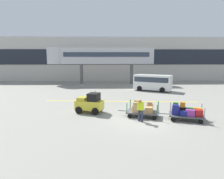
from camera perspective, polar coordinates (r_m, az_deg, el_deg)
The scene contains 10 objects.
ground_plane at distance 14.40m, azimuth 8.44°, elevation -8.53°, with size 120.00×120.00×0.00m, color gray.
apron_lead_line at distance 20.32m, azimuth 2.60°, elevation -3.33°, with size 15.21×0.20×0.01m, color yellow.
terminal_building at distance 39.60m, azimuth 2.17°, elevation 8.53°, with size 58.76×2.51×8.21m.
jet_bridge at distance 33.59m, azimuth -4.49°, elevation 9.32°, with size 17.18×3.00×5.95m.
baggage_tug at distance 16.08m, azimuth -6.23°, elevation -3.87°, with size 2.33×1.75×1.58m.
baggage_cart_lead at distance 15.09m, azimuth 8.52°, elevation -5.53°, with size 3.08×2.02×1.15m.
baggage_cart_middle at distance 15.02m, azimuth 20.10°, elevation -6.00°, with size 3.08×2.02×1.21m.
baggage_handler at distance 13.83m, azimuth 8.00°, elevation -5.51°, with size 0.53×0.55×1.56m.
shuttle_van at distance 27.27m, azimuth 11.36°, elevation 2.22°, with size 5.13×3.92×2.10m.
safety_cone_far at distance 23.93m, azimuth -4.69°, elevation -0.85°, with size 0.36×0.36×0.55m, color #EA590F.
Camera 1 is at (-2.41, -13.54, 4.25)m, focal length 32.54 mm.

